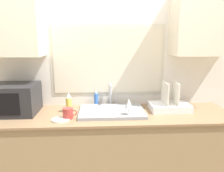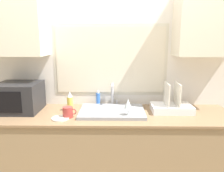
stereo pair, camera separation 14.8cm
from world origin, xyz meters
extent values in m
cube|color=#8C7251|center=(0.00, 0.31, 0.45)|extent=(2.37, 0.62, 0.91)
cube|color=#846647|center=(0.00, 0.31, 0.92)|extent=(2.40, 0.65, 0.02)
cube|color=silver|center=(0.00, 0.65, 1.30)|extent=(6.00, 0.06, 2.60)
cube|color=beige|center=(0.00, 0.62, 1.42)|extent=(1.22, 0.01, 0.76)
cube|color=beige|center=(0.00, 0.61, 1.42)|extent=(1.16, 0.01, 0.70)
cube|color=beige|center=(-0.94, 0.46, 1.78)|extent=(0.61, 0.32, 0.62)
cube|color=beige|center=(0.94, 0.46, 1.78)|extent=(0.61, 0.32, 0.62)
cube|color=gray|center=(0.02, 0.32, 0.94)|extent=(0.63, 0.43, 0.03)
cylinder|color=#B7B7BC|center=(0.02, 0.57, 1.05)|extent=(0.03, 0.03, 0.25)
cylinder|color=#B7B7BC|center=(0.02, 0.50, 1.16)|extent=(0.03, 0.13, 0.03)
cylinder|color=#B7B7BC|center=(0.07, 0.57, 0.96)|extent=(0.02, 0.02, 0.06)
cube|color=#232326|center=(-0.91, 0.38, 1.07)|extent=(0.41, 0.38, 0.29)
cube|color=black|center=(-0.94, 0.19, 1.07)|extent=(0.27, 0.01, 0.20)
cube|color=white|center=(0.62, 0.37, 0.96)|extent=(0.40, 0.25, 0.07)
cube|color=silver|center=(0.56, 0.37, 1.11)|extent=(0.01, 0.22, 0.22)
cube|color=silver|center=(0.67, 0.37, 1.11)|extent=(0.01, 0.22, 0.22)
cylinder|color=#D8CC4C|center=(-0.40, 0.38, 1.00)|extent=(0.06, 0.06, 0.15)
cone|color=silver|center=(-0.40, 0.38, 1.10)|extent=(0.05, 0.05, 0.05)
cylinder|color=blue|center=(-0.13, 0.55, 1.00)|extent=(0.04, 0.04, 0.14)
cylinder|color=white|center=(-0.13, 0.55, 1.08)|extent=(0.02, 0.02, 0.03)
cylinder|color=#A53833|center=(-0.39, 0.19, 0.98)|extent=(0.09, 0.09, 0.10)
torus|color=#A53833|center=(-0.33, 0.19, 0.98)|extent=(0.05, 0.01, 0.05)
cylinder|color=silver|center=(0.17, 0.17, 0.93)|extent=(0.06, 0.06, 0.00)
cylinder|color=silver|center=(0.17, 0.17, 0.97)|extent=(0.01, 0.01, 0.09)
cone|color=silver|center=(0.17, 0.17, 1.06)|extent=(0.07, 0.07, 0.09)
cylinder|color=silver|center=(-0.45, 0.15, 0.93)|extent=(0.16, 0.16, 0.01)
camera|label=1|loc=(-0.10, -1.72, 1.63)|focal=35.00mm
camera|label=2|loc=(0.05, -1.73, 1.63)|focal=35.00mm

